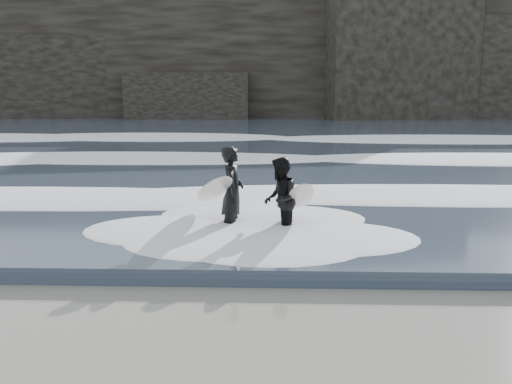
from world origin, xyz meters
TOP-DOWN VIEW (x-y plane):
  - sea at (0.00, 29.00)m, footprint 90.00×52.00m
  - headland at (0.00, 46.00)m, footprint 70.00×9.00m
  - foam_near at (0.00, 9.00)m, footprint 60.00×3.20m
  - foam_mid at (0.00, 16.00)m, footprint 60.00×4.00m
  - foam_far at (0.00, 25.00)m, footprint 60.00×4.80m
  - surfer_left at (-1.77, 6.08)m, footprint 1.28×2.25m
  - surfer_right at (-0.65, 5.81)m, footprint 1.08×1.85m

SIDE VIEW (x-z plane):
  - sea at x=0.00m, z-range 0.00..0.30m
  - foam_near at x=0.00m, z-range 0.30..0.50m
  - foam_mid at x=0.00m, z-range 0.30..0.54m
  - foam_far at x=0.00m, z-range 0.30..0.60m
  - surfer_right at x=-0.65m, z-range 0.01..1.75m
  - surfer_left at x=-1.77m, z-range 0.01..1.94m
  - headland at x=0.00m, z-range 0.00..10.00m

